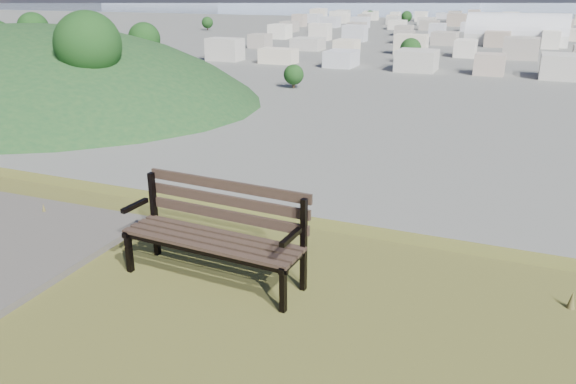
% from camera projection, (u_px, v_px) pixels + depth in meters
% --- Properties ---
extents(park_bench, '(1.93, 0.71, 0.99)m').
position_uv_depth(park_bench, '(217.00, 227.00, 5.70)').
color(park_bench, '#3C2A22').
rests_on(park_bench, hilltop_mesa).
extents(arena, '(48.70, 21.32, 20.40)m').
position_uv_depth(arena, '(516.00, 35.00, 284.39)').
color(arena, silver).
rests_on(arena, ground).
extents(green_wooded_hill, '(148.78, 119.03, 74.39)m').
position_uv_depth(green_wooded_hill, '(26.00, 98.00, 148.33)').
color(green_wooded_hill, '#15391B').
rests_on(green_wooded_hill, ground).
extents(city_blocks, '(395.00, 361.00, 7.00)m').
position_uv_depth(city_blocks, '(528.00, 28.00, 352.51)').
color(city_blocks, silver).
rests_on(city_blocks, ground).
extents(city_trees, '(406.52, 387.20, 9.98)m').
position_uv_depth(city_trees, '(473.00, 33.00, 296.24)').
color(city_trees, '#382A1C').
rests_on(city_trees, ground).
extents(bay_water, '(2400.00, 700.00, 0.12)m').
position_uv_depth(bay_water, '(533.00, 7.00, 791.67)').
color(bay_water, gray).
rests_on(bay_water, ground).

